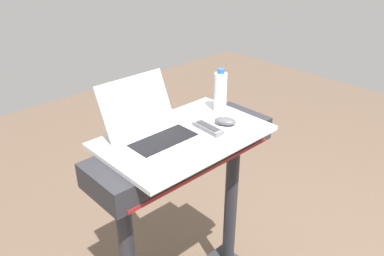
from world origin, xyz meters
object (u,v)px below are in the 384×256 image
Objects in this scene: computer_mouse at (225,121)px; laptop at (153,128)px; water_bottle at (220,92)px; tv_remote at (208,128)px.

laptop is at bearing 130.21° from computer_mouse.
tv_remote is (-0.19, -0.10, -0.09)m from water_bottle.
water_bottle reaches higher than computer_mouse.
laptop is 0.34m from computer_mouse.
water_bottle is at bearing 28.92° from tv_remote.
water_bottle is 1.33× the size of tv_remote.
laptop is at bearing 179.28° from water_bottle.
computer_mouse is 0.46× the size of water_bottle.
laptop reaches higher than water_bottle.
tv_remote is at bearing -151.08° from water_bottle.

